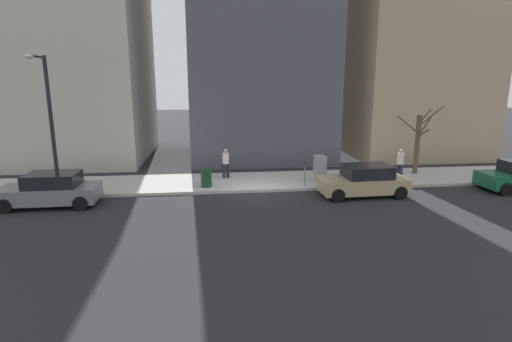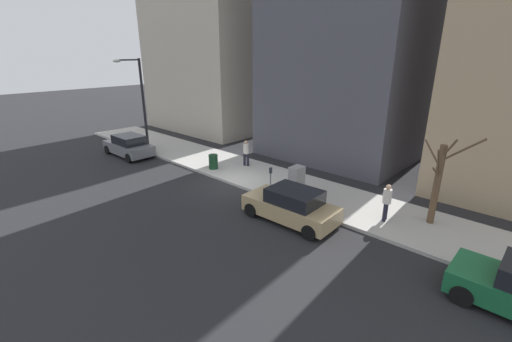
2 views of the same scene
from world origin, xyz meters
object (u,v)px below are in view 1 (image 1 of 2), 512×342
Objects in this scene: utility_box at (320,169)px; trash_bin at (206,178)px; parked_car_grey at (50,190)px; parking_meter at (305,171)px; streetlamp at (48,114)px; office_tower_left at (415,6)px; bare_tree at (418,141)px; pedestrian_midblock at (226,162)px; office_tower_right at (56,8)px; pedestrian_near_meter at (400,162)px; parked_car_tan at (364,181)px.

trash_bin is (-0.40, 6.12, -0.25)m from utility_box.
parked_car_grey reaches higher than parking_meter.
streetlamp is 25.51m from office_tower_left.
utility_box is at bearing 101.66° from bare_tree.
parking_meter is at bearing 106.41° from bare_tree.
trash_bin is 2.17m from pedestrian_midblock.
utility_box is 0.07× the size of office_tower_left.
parking_meter is 17.21m from office_tower_left.
parking_meter is 0.07× the size of office_tower_right.
office_tower_right reaches higher than pedestrian_near_meter.
office_tower_left is (9.71, -10.26, 9.83)m from parking_meter.
parked_car_tan is at bearing -104.81° from trash_bin.
utility_box is 0.36× the size of bare_tree.
pedestrian_near_meter is (2.59, -3.12, 0.35)m from parked_car_tan.
parked_car_tan is 6.10m from bare_tree.
office_tower_left is at bearing -46.58° from parking_meter.
utility_box is at bearing -85.62° from streetlamp.
office_tower_right reaches higher than bare_tree.
office_tower_left reaches higher than parked_car_grey.
parked_car_tan is at bearing -48.05° from pedestrian_midblock.
office_tower_right is (8.46, 11.08, 9.30)m from pedestrian_midblock.
utility_box is 16.21m from office_tower_left.
office_tower_left is (8.86, -9.23, 9.96)m from utility_box.
parked_car_grey is 2.95× the size of utility_box.
pedestrian_near_meter reaches higher than parked_car_grey.
bare_tree is at bearing -18.42° from pedestrian_midblock.
pedestrian_midblock is 18.80m from office_tower_left.
pedestrian_midblock is 0.08× the size of office_tower_left.
pedestrian_near_meter is 0.08× the size of office_tower_right.
parking_meter is at bearing -95.05° from trash_bin.
office_tower_right reaches higher than parking_meter.
utility_box is at bearing -80.30° from parked_car_grey.
utility_box is at bearing -50.51° from parking_meter.
pedestrian_midblock is at bearing -73.61° from streetlamp.
parked_car_grey is 19.63m from bare_tree.
streetlamp is (1.36, 0.24, 3.28)m from parked_car_grey.
streetlamp is at bearing 94.38° from utility_box.
bare_tree is 11.97m from office_tower_left.
pedestrian_near_meter is at bearing 125.91° from bare_tree.
parked_car_grey is (0.04, 14.58, 0.00)m from parked_car_tan.
utility_box is (0.85, -1.03, -0.13)m from parking_meter.
parked_car_grey is at bearing 97.26° from parking_meter.
streetlamp is at bearing 82.71° from parked_car_tan.
streetlamp is at bearing 9.24° from parked_car_grey.
office_tower_right is at bearing 14.52° from streetlamp.
streetlamp reaches higher than parked_car_grey.
bare_tree reaches higher than parked_car_tan.
parked_car_tan is 0.20× the size of office_tower_right.
parked_car_tan is at bearing -90.81° from parked_car_grey.
office_tower_left reaches higher than streetlamp.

